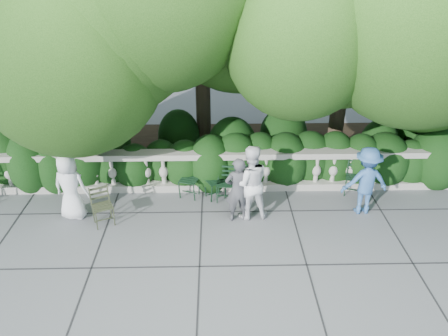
{
  "coord_description": "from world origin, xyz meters",
  "views": [
    {
      "loc": [
        -0.18,
        -7.27,
        5.45
      ],
      "look_at": [
        0.0,
        1.0,
        1.0
      ],
      "focal_mm": 35.0,
      "sensor_mm": 36.0,
      "label": 1
    }
  ],
  "objects_px": {
    "chair_f": "(352,197)",
    "person_businessman": "(70,187)",
    "chair_b": "(218,200)",
    "chair_d": "(188,199)",
    "person_older_blue": "(366,181)",
    "chair_weathered": "(107,228)",
    "person_casual_man": "(250,183)",
    "chair_c": "(252,203)",
    "person_woman_grey": "(238,190)",
    "chair_e": "(225,204)"
  },
  "relations": [
    {
      "from": "chair_b",
      "to": "person_older_blue",
      "type": "xyz_separation_m",
      "value": [
        3.16,
        -0.52,
        0.78
      ]
    },
    {
      "from": "person_woman_grey",
      "to": "chair_weathered",
      "type": "bearing_deg",
      "value": -4.02
    },
    {
      "from": "chair_d",
      "to": "person_woman_grey",
      "type": "bearing_deg",
      "value": -17.47
    },
    {
      "from": "chair_f",
      "to": "person_casual_man",
      "type": "xyz_separation_m",
      "value": [
        -2.48,
        -0.71,
        0.84
      ]
    },
    {
      "from": "person_woman_grey",
      "to": "person_businessman",
      "type": "bearing_deg",
      "value": -12.25
    },
    {
      "from": "person_casual_man",
      "to": "person_older_blue",
      "type": "xyz_separation_m",
      "value": [
        2.5,
        0.12,
        -0.06
      ]
    },
    {
      "from": "chair_c",
      "to": "person_businessman",
      "type": "bearing_deg",
      "value": 177.69
    },
    {
      "from": "chair_b",
      "to": "chair_e",
      "type": "bearing_deg",
      "value": -70.25
    },
    {
      "from": "chair_f",
      "to": "person_older_blue",
      "type": "bearing_deg",
      "value": -69.82
    },
    {
      "from": "chair_c",
      "to": "chair_f",
      "type": "distance_m",
      "value": 2.38
    },
    {
      "from": "chair_e",
      "to": "chair_f",
      "type": "bearing_deg",
      "value": 10.32
    },
    {
      "from": "chair_c",
      "to": "person_older_blue",
      "type": "relative_size",
      "value": 0.54
    },
    {
      "from": "chair_f",
      "to": "person_woman_grey",
      "type": "xyz_separation_m",
      "value": [
        -2.74,
        -0.82,
        0.73
      ]
    },
    {
      "from": "chair_d",
      "to": "person_businessman",
      "type": "distance_m",
      "value": 2.6
    },
    {
      "from": "chair_weathered",
      "to": "person_older_blue",
      "type": "bearing_deg",
      "value": -19.64
    },
    {
      "from": "chair_d",
      "to": "chair_f",
      "type": "xyz_separation_m",
      "value": [
        3.85,
        0.02,
        0.0
      ]
    },
    {
      "from": "chair_d",
      "to": "person_businessman",
      "type": "xyz_separation_m",
      "value": [
        -2.41,
        -0.63,
        0.75
      ]
    },
    {
      "from": "chair_f",
      "to": "person_woman_grey",
      "type": "bearing_deg",
      "value": -145.46
    },
    {
      "from": "chair_f",
      "to": "person_businessman",
      "type": "distance_m",
      "value": 6.34
    },
    {
      "from": "chair_f",
      "to": "person_casual_man",
      "type": "distance_m",
      "value": 2.71
    },
    {
      "from": "chair_f",
      "to": "person_casual_man",
      "type": "height_order",
      "value": "person_casual_man"
    },
    {
      "from": "person_woman_grey",
      "to": "chair_c",
      "type": "bearing_deg",
      "value": -129.66
    },
    {
      "from": "chair_d",
      "to": "chair_weathered",
      "type": "relative_size",
      "value": 1.0
    },
    {
      "from": "person_businessman",
      "to": "person_older_blue",
      "type": "distance_m",
      "value": 6.28
    },
    {
      "from": "chair_f",
      "to": "chair_weathered",
      "type": "relative_size",
      "value": 1.0
    },
    {
      "from": "chair_e",
      "to": "person_woman_grey",
      "type": "bearing_deg",
      "value": -61.51
    },
    {
      "from": "chair_weathered",
      "to": "person_woman_grey",
      "type": "relative_size",
      "value": 0.57
    },
    {
      "from": "chair_c",
      "to": "chair_d",
      "type": "xyz_separation_m",
      "value": [
        -1.48,
        0.18,
        0.0
      ]
    },
    {
      "from": "person_casual_man",
      "to": "person_older_blue",
      "type": "height_order",
      "value": "person_casual_man"
    },
    {
      "from": "chair_d",
      "to": "person_woman_grey",
      "type": "height_order",
      "value": "person_woman_grey"
    },
    {
      "from": "chair_f",
      "to": "chair_b",
      "type": "bearing_deg",
      "value": -161.05
    },
    {
      "from": "chair_e",
      "to": "person_businessman",
      "type": "relative_size",
      "value": 0.56
    },
    {
      "from": "chair_weathered",
      "to": "chair_e",
      "type": "bearing_deg",
      "value": -5.6
    },
    {
      "from": "person_businessman",
      "to": "person_casual_man",
      "type": "bearing_deg",
      "value": -169.87
    },
    {
      "from": "chair_b",
      "to": "chair_d",
      "type": "bearing_deg",
      "value": 149.78
    },
    {
      "from": "person_businessman",
      "to": "person_casual_man",
      "type": "relative_size",
      "value": 0.89
    },
    {
      "from": "chair_weathered",
      "to": "person_casual_man",
      "type": "bearing_deg",
      "value": -17.71
    },
    {
      "from": "person_woman_grey",
      "to": "person_casual_man",
      "type": "relative_size",
      "value": 0.87
    },
    {
      "from": "chair_c",
      "to": "person_woman_grey",
      "type": "distance_m",
      "value": 1.03
    },
    {
      "from": "chair_f",
      "to": "person_older_blue",
      "type": "relative_size",
      "value": 0.54
    },
    {
      "from": "chair_c",
      "to": "chair_d",
      "type": "bearing_deg",
      "value": 164.05
    },
    {
      "from": "person_businessman",
      "to": "person_casual_man",
      "type": "height_order",
      "value": "person_casual_man"
    },
    {
      "from": "chair_e",
      "to": "chair_weathered",
      "type": "xyz_separation_m",
      "value": [
        -2.51,
        -0.88,
        0.0
      ]
    },
    {
      "from": "chair_f",
      "to": "person_businessman",
      "type": "xyz_separation_m",
      "value": [
        -6.26,
        -0.65,
        0.75
      ]
    },
    {
      "from": "chair_b",
      "to": "chair_f",
      "type": "distance_m",
      "value": 3.14
    },
    {
      "from": "chair_b",
      "to": "person_woman_grey",
      "type": "xyz_separation_m",
      "value": [
        0.4,
        -0.76,
        0.73
      ]
    },
    {
      "from": "chair_d",
      "to": "person_older_blue",
      "type": "bearing_deg",
      "value": 10.06
    },
    {
      "from": "chair_f",
      "to": "person_businessman",
      "type": "height_order",
      "value": "person_businessman"
    },
    {
      "from": "chair_b",
      "to": "chair_c",
      "type": "xyz_separation_m",
      "value": [
        0.77,
        -0.14,
        0.0
      ]
    },
    {
      "from": "person_businessman",
      "to": "chair_c",
      "type": "bearing_deg",
      "value": -162.35
    }
  ]
}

